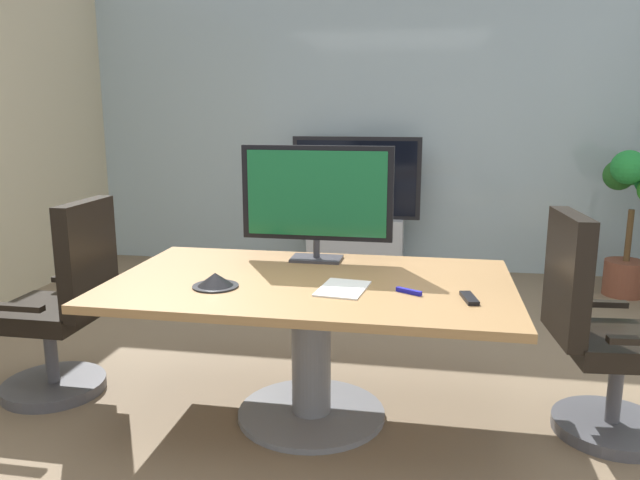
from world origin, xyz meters
The scene contains 12 objects.
ground_plane centered at (0.00, 0.00, 0.00)m, with size 7.32×7.32×0.00m, color #7A664C.
wall_back_glass_partition centered at (0.00, 3.16, 1.48)m, with size 5.70×0.10×2.96m, color #9EB2B7.
conference_table centered at (0.03, -0.04, 0.55)m, with size 1.97×1.17×0.73m.
office_chair_left centered at (-1.36, -0.02, 0.46)m, with size 0.60×0.57×1.09m.
office_chair_right centered at (1.42, 0.05, 0.46)m, with size 0.61×0.59×1.09m.
tv_monitor centered at (-0.02, 0.37, 1.09)m, with size 0.84×0.18×0.64m.
wall_display_unit centered at (-0.09, 2.80, 0.44)m, with size 1.20×0.36×1.31m.
potted_plant centered at (2.27, 2.51, 0.79)m, with size 0.53×0.56×1.24m.
conference_phone centered at (-0.40, -0.24, 0.76)m, with size 0.22×0.22×0.07m.
remote_control centered at (0.78, -0.24, 0.74)m, with size 0.05×0.17×0.02m, color black.
whiteboard_marker centered at (0.51, -0.18, 0.74)m, with size 0.13×0.02×0.02m, color #1919A5.
paper_notepad centered at (0.20, -0.17, 0.74)m, with size 0.21×0.30×0.01m, color white.
Camera 1 is at (0.59, -2.92, 1.56)m, focal length 34.51 mm.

